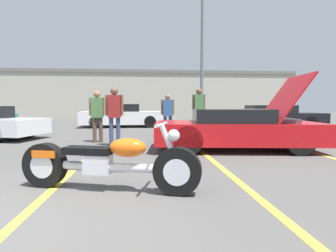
{
  "coord_description": "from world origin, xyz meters",
  "views": [
    {
      "loc": [
        1.66,
        -2.54,
        1.2
      ],
      "look_at": [
        2.09,
        2.4,
        0.8
      ],
      "focal_mm": 28.0,
      "sensor_mm": 36.0,
      "label": 1
    }
  ],
  "objects_px": {
    "light_pole": "(203,45)",
    "show_car_hood_open": "(238,129)",
    "parked_car_mid_right_row": "(123,116)",
    "spectator_near_motorcycle": "(168,112)",
    "spectator_far_lot": "(199,107)",
    "parked_car_right_row": "(273,118)",
    "motorcycle": "(107,163)",
    "spectator_midground": "(97,112)",
    "spectator_by_show_car": "(114,111)"
  },
  "relations": [
    {
      "from": "spectator_by_show_car",
      "to": "spectator_far_lot",
      "type": "bearing_deg",
      "value": 38.82
    },
    {
      "from": "parked_car_right_row",
      "to": "light_pole",
      "type": "bearing_deg",
      "value": 139.66
    },
    {
      "from": "spectator_far_lot",
      "to": "motorcycle",
      "type": "bearing_deg",
      "value": -112.08
    },
    {
      "from": "parked_car_mid_right_row",
      "to": "spectator_midground",
      "type": "relative_size",
      "value": 2.79
    },
    {
      "from": "spectator_near_motorcycle",
      "to": "spectator_far_lot",
      "type": "xyz_separation_m",
      "value": [
        1.25,
        0.32,
        0.16
      ]
    },
    {
      "from": "show_car_hood_open",
      "to": "parked_car_mid_right_row",
      "type": "xyz_separation_m",
      "value": [
        -3.66,
        7.85,
        0.04
      ]
    },
    {
      "from": "show_car_hood_open",
      "to": "spectator_midground",
      "type": "distance_m",
      "value": 4.37
    },
    {
      "from": "spectator_by_show_car",
      "to": "light_pole",
      "type": "bearing_deg",
      "value": 60.59
    },
    {
      "from": "spectator_near_motorcycle",
      "to": "light_pole",
      "type": "bearing_deg",
      "value": 65.18
    },
    {
      "from": "light_pole",
      "to": "spectator_far_lot",
      "type": "relative_size",
      "value": 4.64
    },
    {
      "from": "spectator_far_lot",
      "to": "spectator_near_motorcycle",
      "type": "bearing_deg",
      "value": -165.68
    },
    {
      "from": "light_pole",
      "to": "show_car_hood_open",
      "type": "xyz_separation_m",
      "value": [
        -0.97,
        -8.62,
        -4.12
      ]
    },
    {
      "from": "spectator_by_show_car",
      "to": "spectator_midground",
      "type": "height_order",
      "value": "spectator_by_show_car"
    },
    {
      "from": "motorcycle",
      "to": "show_car_hood_open",
      "type": "distance_m",
      "value": 4.3
    },
    {
      "from": "parked_car_right_row",
      "to": "spectator_midground",
      "type": "bearing_deg",
      "value": -148.75
    },
    {
      "from": "light_pole",
      "to": "spectator_by_show_car",
      "type": "relative_size",
      "value": 5.01
    },
    {
      "from": "show_car_hood_open",
      "to": "spectator_by_show_car",
      "type": "distance_m",
      "value": 3.51
    },
    {
      "from": "light_pole",
      "to": "parked_car_right_row",
      "type": "xyz_separation_m",
      "value": [
        2.9,
        -2.88,
        -4.1
      ]
    },
    {
      "from": "light_pole",
      "to": "spectator_midground",
      "type": "xyz_separation_m",
      "value": [
        -4.94,
        -6.85,
        -3.7
      ]
    },
    {
      "from": "show_car_hood_open",
      "to": "spectator_near_motorcycle",
      "type": "bearing_deg",
      "value": 124.3
    },
    {
      "from": "motorcycle",
      "to": "parked_car_right_row",
      "type": "relative_size",
      "value": 0.54
    },
    {
      "from": "spectator_near_motorcycle",
      "to": "spectator_by_show_car",
      "type": "height_order",
      "value": "spectator_by_show_car"
    },
    {
      "from": "spectator_midground",
      "to": "spectator_far_lot",
      "type": "relative_size",
      "value": 0.89
    },
    {
      "from": "parked_car_right_row",
      "to": "spectator_midground",
      "type": "xyz_separation_m",
      "value": [
        -7.84,
        -3.97,
        0.39
      ]
    },
    {
      "from": "spectator_near_motorcycle",
      "to": "spectator_far_lot",
      "type": "distance_m",
      "value": 1.3
    },
    {
      "from": "spectator_near_motorcycle",
      "to": "parked_car_right_row",
      "type": "bearing_deg",
      "value": 26.05
    },
    {
      "from": "spectator_near_motorcycle",
      "to": "spectator_far_lot",
      "type": "relative_size",
      "value": 0.87
    },
    {
      "from": "light_pole",
      "to": "show_car_hood_open",
      "type": "relative_size",
      "value": 1.92
    },
    {
      "from": "show_car_hood_open",
      "to": "spectator_far_lot",
      "type": "relative_size",
      "value": 2.41
    },
    {
      "from": "motorcycle",
      "to": "spectator_by_show_car",
      "type": "distance_m",
      "value": 4.13
    },
    {
      "from": "light_pole",
      "to": "show_car_hood_open",
      "type": "height_order",
      "value": "light_pole"
    },
    {
      "from": "show_car_hood_open",
      "to": "spectator_midground",
      "type": "xyz_separation_m",
      "value": [
        -3.97,
        1.77,
        0.41
      ]
    },
    {
      "from": "parked_car_mid_right_row",
      "to": "spectator_near_motorcycle",
      "type": "height_order",
      "value": "spectator_near_motorcycle"
    },
    {
      "from": "motorcycle",
      "to": "spectator_midground",
      "type": "height_order",
      "value": "spectator_midground"
    },
    {
      "from": "spectator_near_motorcycle",
      "to": "spectator_midground",
      "type": "xyz_separation_m",
      "value": [
        -2.37,
        -1.29,
        0.02
      ]
    },
    {
      "from": "light_pole",
      "to": "spectator_midground",
      "type": "relative_size",
      "value": 5.21
    },
    {
      "from": "show_car_hood_open",
      "to": "parked_car_mid_right_row",
      "type": "bearing_deg",
      "value": 121.61
    },
    {
      "from": "show_car_hood_open",
      "to": "parked_car_mid_right_row",
      "type": "height_order",
      "value": "show_car_hood_open"
    },
    {
      "from": "motorcycle",
      "to": "spectator_by_show_car",
      "type": "bearing_deg",
      "value": 110.51
    },
    {
      "from": "show_car_hood_open",
      "to": "spectator_far_lot",
      "type": "distance_m",
      "value": 3.44
    },
    {
      "from": "motorcycle",
      "to": "spectator_midground",
      "type": "xyz_separation_m",
      "value": [
        -0.99,
        4.86,
        0.58
      ]
    },
    {
      "from": "light_pole",
      "to": "spectator_by_show_car",
      "type": "height_order",
      "value": "light_pole"
    },
    {
      "from": "spectator_by_show_car",
      "to": "spectator_midground",
      "type": "bearing_deg",
      "value": 128.43
    },
    {
      "from": "parked_car_right_row",
      "to": "spectator_near_motorcycle",
      "type": "height_order",
      "value": "spectator_near_motorcycle"
    },
    {
      "from": "parked_car_right_row",
      "to": "spectator_midground",
      "type": "distance_m",
      "value": 8.8
    },
    {
      "from": "parked_car_mid_right_row",
      "to": "parked_car_right_row",
      "type": "distance_m",
      "value": 7.83
    },
    {
      "from": "light_pole",
      "to": "spectator_near_motorcycle",
      "type": "distance_m",
      "value": 7.17
    },
    {
      "from": "parked_car_mid_right_row",
      "to": "spectator_near_motorcycle",
      "type": "bearing_deg",
      "value": -68.76
    },
    {
      "from": "parked_car_mid_right_row",
      "to": "spectator_by_show_car",
      "type": "distance_m",
      "value": 6.9
    },
    {
      "from": "spectator_near_motorcycle",
      "to": "spectator_far_lot",
      "type": "bearing_deg",
      "value": 14.32
    }
  ]
}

